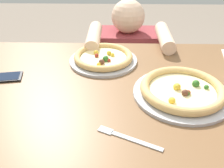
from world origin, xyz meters
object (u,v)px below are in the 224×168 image
at_px(pizza_near, 182,91).
at_px(cell_phone, 3,77).
at_px(fork, 126,138).
at_px(diner_seated, 126,78).
at_px(pizza_far, 103,58).

distance_m(pizza_near, cell_phone, 0.70).
bearing_deg(pizza_near, fork, -132.43).
distance_m(fork, diner_seated, 0.98).
bearing_deg(pizza_near, diner_seated, 104.20).
distance_m(pizza_far, diner_seated, 0.58).
distance_m(pizza_far, cell_phone, 0.43).
relative_size(pizza_far, diner_seated, 0.33).
distance_m(fork, cell_phone, 0.59).
height_order(fork, diner_seated, diner_seated).
bearing_deg(fork, diner_seated, 88.05).
bearing_deg(cell_phone, pizza_far, 21.52).
bearing_deg(cell_phone, fork, -33.92).
bearing_deg(fork, cell_phone, 146.08).
xyz_separation_m(fork, cell_phone, (-0.49, 0.33, 0.00)).
relative_size(pizza_near, diner_seated, 0.38).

